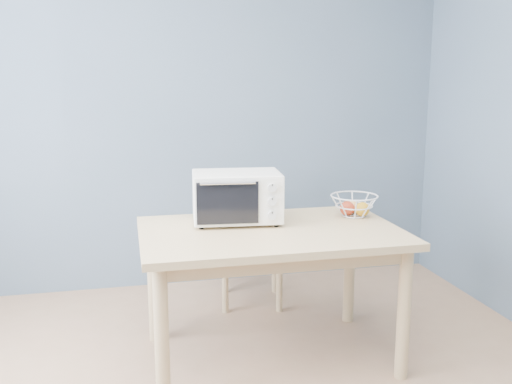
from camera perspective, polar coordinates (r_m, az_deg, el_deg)
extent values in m
cube|color=slate|center=(4.25, -7.61, 7.79)|extent=(4.00, 0.01, 2.60)
cube|color=tan|center=(3.10, 1.45, -4.09)|extent=(1.40, 0.90, 0.04)
cylinder|color=tan|center=(2.80, -9.41, -14.21)|extent=(0.07, 0.07, 0.71)
cylinder|color=tan|center=(3.11, 14.57, -11.73)|extent=(0.07, 0.07, 0.71)
cylinder|color=tan|center=(3.48, -10.21, -9.02)|extent=(0.07, 0.07, 0.71)
cylinder|color=tan|center=(3.73, 9.32, -7.56)|extent=(0.07, 0.07, 0.71)
cube|color=white|center=(3.21, -1.94, -0.40)|extent=(0.52, 0.37, 0.27)
cube|color=black|center=(3.20, -3.10, -0.47)|extent=(0.34, 0.31, 0.21)
cube|color=black|center=(3.04, -2.85, -1.12)|extent=(0.33, 0.04, 0.23)
cylinder|color=silver|center=(3.00, -2.84, 0.88)|extent=(0.29, 0.04, 0.02)
cube|color=white|center=(3.07, 1.58, -0.91)|extent=(0.13, 0.02, 0.25)
cylinder|color=black|center=(3.11, -5.49, -3.56)|extent=(0.03, 0.03, 0.02)
cylinder|color=black|center=(3.15, 2.05, -3.32)|extent=(0.03, 0.03, 0.02)
cylinder|color=black|center=(3.35, -5.65, -2.47)|extent=(0.03, 0.03, 0.02)
cylinder|color=black|center=(3.39, 1.35, -2.27)|extent=(0.03, 0.03, 0.02)
cylinder|color=silver|center=(3.05, 1.62, 0.43)|extent=(0.05, 0.02, 0.05)
cylinder|color=silver|center=(3.06, 1.62, -0.96)|extent=(0.05, 0.02, 0.05)
cylinder|color=silver|center=(3.08, 1.61, -2.35)|extent=(0.05, 0.02, 0.05)
torus|color=silver|center=(3.39, 9.81, -0.38)|extent=(0.35, 0.35, 0.01)
torus|color=silver|center=(3.40, 9.77, -1.36)|extent=(0.27, 0.27, 0.01)
torus|color=silver|center=(3.42, 9.74, -2.34)|extent=(0.16, 0.16, 0.01)
sphere|color=red|center=(3.40, 9.10, -1.63)|extent=(0.09, 0.09, 0.09)
sphere|color=#C08416|center=(3.40, 10.58, -1.70)|extent=(0.08, 0.08, 0.08)
sphere|color=#EFA95D|center=(3.46, 9.50, -1.48)|extent=(0.08, 0.08, 0.08)
cube|color=tan|center=(3.96, -0.49, -4.54)|extent=(0.49, 0.49, 0.03)
cylinder|color=tan|center=(3.86, -3.10, -8.79)|extent=(0.04, 0.04, 0.46)
cylinder|color=tan|center=(3.87, 2.37, -8.70)|extent=(0.04, 0.04, 0.46)
cylinder|color=tan|center=(4.20, -3.10, -7.09)|extent=(0.04, 0.04, 0.46)
cylinder|color=tan|center=(4.22, 1.90, -7.01)|extent=(0.04, 0.04, 0.46)
cylinder|color=tan|center=(4.08, -3.17, -1.00)|extent=(0.04, 0.04, 0.46)
cylinder|color=tan|center=(4.10, 1.94, -0.94)|extent=(0.04, 0.04, 0.46)
cube|color=tan|center=(4.11, -0.61, -2.29)|extent=(0.36, 0.08, 0.05)
cube|color=tan|center=(4.08, -0.61, -0.62)|extent=(0.36, 0.08, 0.05)
cube|color=tan|center=(4.06, -0.61, 1.06)|extent=(0.36, 0.08, 0.05)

